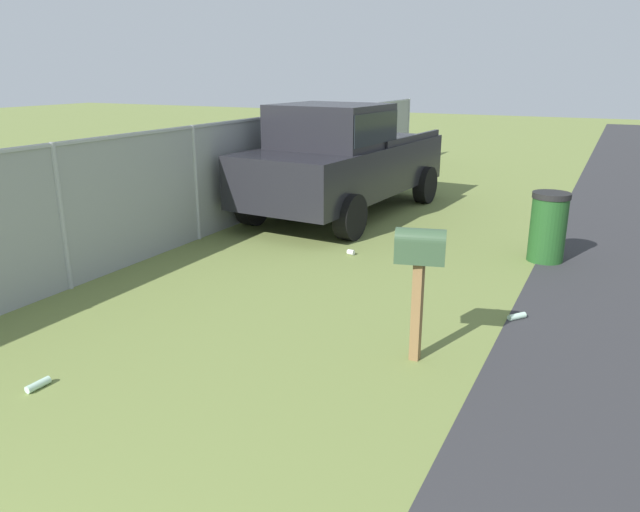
{
  "coord_description": "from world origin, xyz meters",
  "views": [
    {
      "loc": [
        0.7,
        -2.37,
        2.65
      ],
      "look_at": [
        5.06,
        -0.19,
        1.14
      ],
      "focal_mm": 33.64,
      "sensor_mm": 36.0,
      "label": 1
    }
  ],
  "objects": [
    {
      "name": "fence_section",
      "position": [
        9.64,
        3.68,
        0.99
      ],
      "size": [
        18.54,
        0.07,
        1.84
      ],
      "color": "#9EA3A8",
      "rests_on": "ground"
    },
    {
      "name": "pickup_truck",
      "position": [
        10.96,
        2.32,
        1.1
      ],
      "size": [
        5.18,
        2.51,
        2.09
      ],
      "rotation": [
        0.0,
        0.0,
        3.07
      ],
      "color": "black",
      "rests_on": "ground"
    },
    {
      "name": "litter_bottle_by_mailbox",
      "position": [
        3.76,
        1.91,
        0.04
      ],
      "size": [
        0.22,
        0.08,
        0.07
      ],
      "primitive_type": "cylinder",
      "rotation": [
        0.0,
        1.57,
        6.25
      ],
      "color": "#B2D8BF",
      "rests_on": "ground"
    },
    {
      "name": "litter_bottle_midfield_b",
      "position": [
        7.2,
        -1.57,
        0.04
      ],
      "size": [
        0.22,
        0.19,
        0.07
      ],
      "primitive_type": "cylinder",
      "rotation": [
        0.0,
        1.57,
        2.48
      ],
      "color": "#B2D8BF",
      "rests_on": "ground"
    },
    {
      "name": "mailbox",
      "position": [
        5.76,
        -0.85,
        1.03
      ],
      "size": [
        0.3,
        0.49,
        1.29
      ],
      "rotation": [
        0.0,
        0.0,
        0.25
      ],
      "color": "brown",
      "rests_on": "ground"
    },
    {
      "name": "litter_cup_near_hydrant",
      "position": [
        8.61,
        1.07,
        0.04
      ],
      "size": [
        0.09,
        0.11,
        0.08
      ],
      "primitive_type": "cylinder",
      "rotation": [
        0.0,
        1.57,
        4.61
      ],
      "color": "white",
      "rests_on": "ground"
    },
    {
      "name": "trash_bin",
      "position": [
        9.62,
        -1.57,
        0.51
      ],
      "size": [
        0.53,
        0.53,
        1.01
      ],
      "color": "#1E4C1E",
      "rests_on": "ground"
    }
  ]
}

